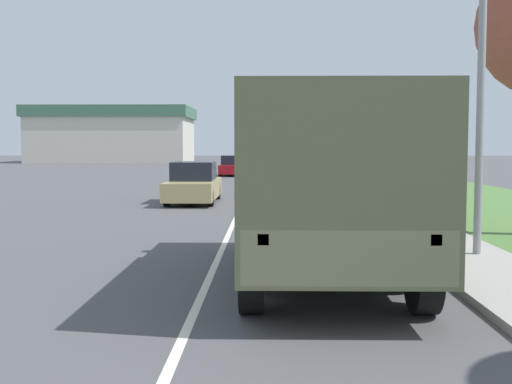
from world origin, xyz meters
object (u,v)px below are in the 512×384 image
Objects in this scene: car_second_ahead at (281,171)px; car_third_ahead at (233,167)px; military_truck at (323,177)px; car_nearest_ahead at (194,184)px; lamp_post at (469,42)px.

car_second_ahead is 1.08× the size of car_third_ahead.
military_truck is at bearing -84.58° from car_third_ahead.
military_truck is 13.99m from car_nearest_ahead.
lamp_post is (2.73, 1.70, 2.34)m from military_truck.
car_nearest_ahead reaches higher than car_second_ahead.
military_truck is at bearing -148.12° from lamp_post.
lamp_post is at bearing -83.52° from car_second_ahead.
lamp_post reaches higher than military_truck.
military_truck is 1.57× the size of car_second_ahead.
car_third_ahead is (0.34, 20.67, -0.04)m from car_nearest_ahead.
military_truck is 26.81m from car_second_ahead.
lamp_post is (5.97, -32.46, 3.31)m from car_third_ahead.
car_nearest_ahead is 1.21× the size of car_third_ahead.
car_nearest_ahead is (-3.58, 13.49, -0.93)m from military_truck.
car_third_ahead is 33.17m from lamp_post.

